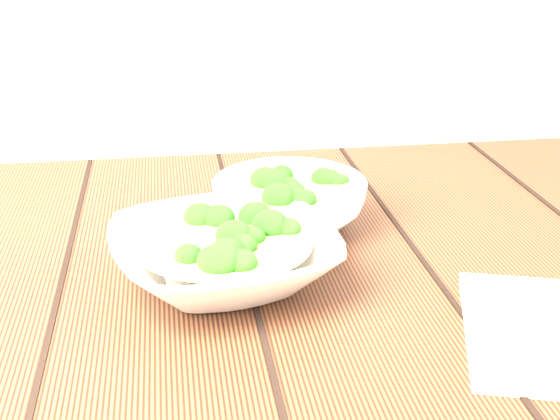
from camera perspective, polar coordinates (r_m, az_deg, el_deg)
The scene contains 4 objects.
table at distance 0.94m, azimuth -1.22°, elevation -10.28°, with size 1.20×0.80×0.75m.
soup_bowl_front at distance 0.83m, azimuth -4.12°, elevation -3.22°, with size 0.28×0.28×0.07m.
soup_bowl_back at distance 0.96m, azimuth 0.71°, elevation 0.65°, with size 0.23×0.23×0.07m.
trivet at distance 0.93m, azimuth 1.06°, elevation -1.45°, with size 0.10×0.10×0.03m, color black.
Camera 1 is at (-0.10, -0.79, 1.14)m, focal length 50.00 mm.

